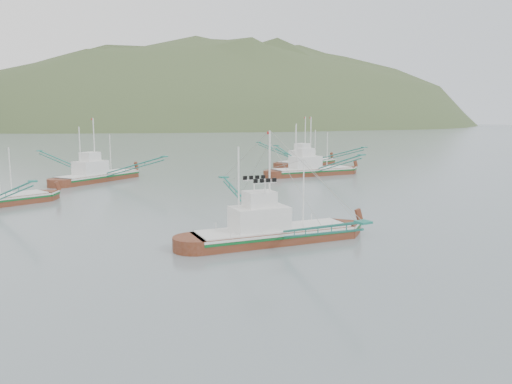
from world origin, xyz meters
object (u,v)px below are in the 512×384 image
bg_boat_extra (306,156)px  main_boat (272,223)px  bg_boat_right (312,166)px  bg_boat_far (97,167)px

bg_boat_extra → main_boat: bearing=-145.3°
bg_boat_right → main_boat: bearing=-126.2°
bg_boat_right → bg_boat_extra: bearing=61.7°
bg_boat_far → bg_boat_extra: (42.40, 2.11, -0.21)m
bg_boat_right → bg_boat_extra: size_ratio=1.02×
bg_boat_far → bg_boat_extra: 42.45m
main_boat → bg_boat_far: bg_boat_far is taller
main_boat → bg_boat_right: bearing=56.4°
bg_boat_far → main_boat: bearing=-118.3°
bg_boat_right → bg_boat_extra: same height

